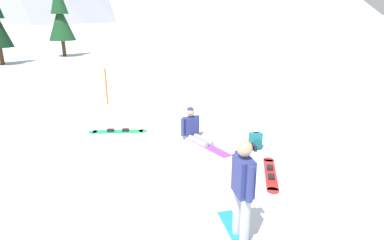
{
  "coord_description": "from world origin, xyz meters",
  "views": [
    {
      "loc": [
        -0.78,
        -5.33,
        3.54
      ],
      "look_at": [
        2.06,
        1.85,
        1.0
      ],
      "focal_mm": 30.74,
      "sensor_mm": 36.0,
      "label": 1
    }
  ],
  "objects": [
    {
      "name": "ground_plane",
      "position": [
        0.0,
        0.0,
        0.0
      ],
      "size": [
        800.0,
        800.0,
        0.0
      ],
      "primitive_type": "plane",
      "color": "silver"
    },
    {
      "name": "snowboarder_foreground",
      "position": [
        1.6,
        -1.43,
        0.91
      ],
      "size": [
        0.5,
        1.6,
        1.73
      ],
      "color": "#1E8CD8",
      "rests_on": "ground_plane"
    },
    {
      "name": "snowboarder_midground",
      "position": [
        2.56,
        2.96,
        0.33
      ],
      "size": [
        0.85,
        1.84,
        0.95
      ],
      "color": "#B7B7BC",
      "rests_on": "ground_plane"
    },
    {
      "name": "loose_snowboard_near_left",
      "position": [
        3.38,
        0.3,
        0.02
      ],
      "size": [
        1.12,
        1.65,
        0.09
      ],
      "color": "red",
      "rests_on": "ground_plane"
    },
    {
      "name": "loose_snowboard_far_spare",
      "position": [
        0.6,
        4.43,
        0.02
      ],
      "size": [
        1.79,
        0.81,
        0.09
      ],
      "color": "#19B259",
      "rests_on": "ground_plane"
    },
    {
      "name": "backpack_teal",
      "position": [
        3.87,
        1.74,
        0.21
      ],
      "size": [
        0.34,
        0.29,
        0.47
      ],
      "color": "#1E7A7F",
      "rests_on": "ground_plane"
    },
    {
      "name": "trail_marker_pole",
      "position": [
        0.77,
        7.9,
        0.72
      ],
      "size": [
        0.06,
        0.06,
        1.44
      ],
      "primitive_type": "cylinder",
      "color": "orange",
      "rests_on": "ground_plane"
    },
    {
      "name": "pine_tree_leaning",
      "position": [
        -0.47,
        24.68,
        3.26
      ],
      "size": [
        2.11,
        2.11,
        5.99
      ],
      "color": "#472D19",
      "rests_on": "ground_plane"
    }
  ]
}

